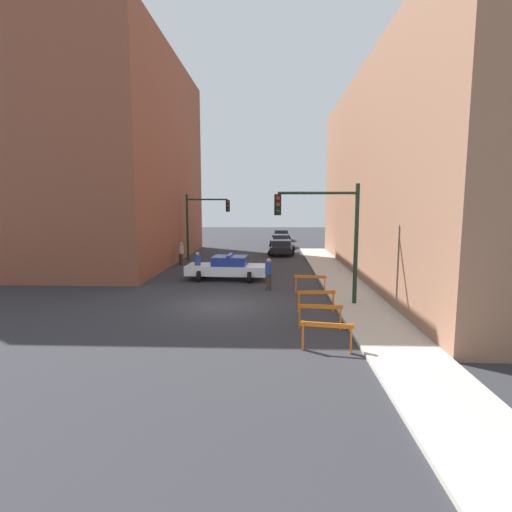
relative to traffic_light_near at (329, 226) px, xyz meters
name	(u,v)px	position (x,y,z in m)	size (l,w,h in m)	color
ground_plane	(220,306)	(-4.73, -0.33, -3.53)	(120.00, 120.00, 0.00)	#2D2D33
sidewalk_right	(363,306)	(1.47, -0.33, -3.47)	(2.40, 44.00, 0.12)	#B2ADA3
building_corner_left	(88,161)	(-16.73, 13.67, 4.25)	(14.00, 20.00, 15.57)	brown
building_right	(457,175)	(8.67, 7.67, 2.67)	(12.00, 28.00, 12.40)	#93664C
traffic_light_near	(329,226)	(0.00, 0.00, 0.00)	(3.64, 0.35, 5.20)	black
traffic_light_far	(201,218)	(-8.03, 13.81, -0.13)	(3.44, 0.35, 5.20)	black
police_car	(228,268)	(-5.09, 5.85, -2.81)	(4.80, 2.55, 1.52)	white
parked_car_near	(282,247)	(-1.61, 17.63, -2.86)	(2.48, 4.42, 1.31)	black
parked_car_mid	(280,241)	(-1.61, 24.08, -2.86)	(2.30, 4.32, 1.31)	#474C51
parked_car_far	(281,235)	(-1.37, 31.68, -2.86)	(2.28, 4.30, 1.31)	black
pedestrian_crossing	(198,265)	(-6.84, 5.72, -2.67)	(0.37, 0.37, 1.66)	black
pedestrian_corner	(181,253)	(-9.16, 11.50, -2.67)	(0.51, 0.51, 1.66)	#382D23
pedestrian_sidewalk	(269,274)	(-2.64, 3.11, -2.67)	(0.49, 0.49, 1.66)	#382D23
barrier_front	(327,332)	(-0.79, -5.60, -2.91)	(1.58, 0.43, 0.90)	orange
barrier_mid	(320,312)	(-0.74, -3.42, -2.91)	(1.60, 0.29, 0.90)	orange
barrier_back	(316,297)	(-0.63, -1.11, -2.91)	(1.60, 0.29, 0.90)	orange
barrier_corner	(310,281)	(-0.53, 2.48, -2.91)	(1.60, 0.31, 0.90)	orange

